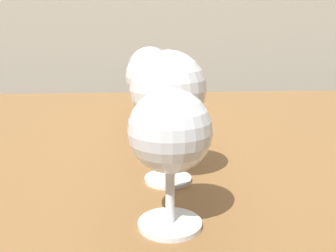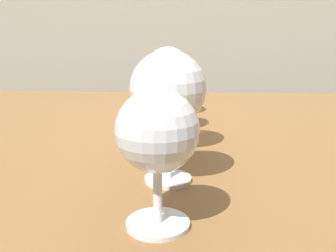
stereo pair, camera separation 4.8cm
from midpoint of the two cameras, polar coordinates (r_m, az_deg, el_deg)
The scene contains 6 objects.
dining_table at distance 0.72m, azimuth -4.22°, elevation -7.91°, with size 1.56×0.87×0.76m.
wine_glass_amber at distance 0.36m, azimuth -3.48°, elevation -1.30°, with size 0.08×0.08×0.14m.
wine_glass_pinot at distance 0.47m, azimuth -2.93°, elevation 5.07°, with size 0.09×0.09×0.16m.
wine_glass_rose at distance 0.60m, azimuth -2.83°, elevation 6.08°, with size 0.09×0.09×0.15m.
wine_glass_cabernet at distance 0.70m, azimuth -4.18°, elevation 6.93°, with size 0.09×0.09×0.14m.
wine_glass_merlot at distance 0.82m, azimuth -4.13°, elevation 8.01°, with size 0.09×0.09×0.14m.
Camera 1 is at (-0.01, -0.67, 0.95)m, focal length 42.44 mm.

